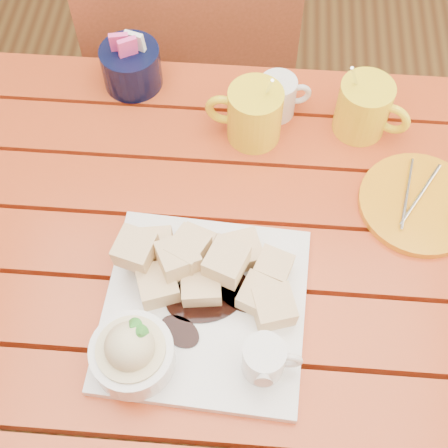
# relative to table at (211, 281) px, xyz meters

# --- Properties ---
(ground) EXTENTS (5.00, 5.00, 0.00)m
(ground) POSITION_rel_table_xyz_m (0.00, -0.00, -0.64)
(ground) COLOR #553118
(ground) RESTS_ON ground
(table) EXTENTS (1.20, 0.79, 0.75)m
(table) POSITION_rel_table_xyz_m (0.00, 0.00, 0.00)
(table) COLOR #A93315
(table) RESTS_ON ground
(dessert_plate) EXTENTS (0.30, 0.30, 0.12)m
(dessert_plate) POSITION_rel_table_xyz_m (-0.02, -0.11, 0.14)
(dessert_plate) COLOR white
(dessert_plate) RESTS_ON table
(coffee_mug_left) EXTENTS (0.13, 0.09, 0.15)m
(coffee_mug_left) POSITION_rel_table_xyz_m (0.05, 0.24, 0.16)
(coffee_mug_left) COLOR yellow
(coffee_mug_left) RESTS_ON table
(coffee_mug_right) EXTENTS (0.12, 0.09, 0.15)m
(coffee_mug_right) POSITION_rel_table_xyz_m (0.24, 0.26, 0.16)
(coffee_mug_right) COLOR yellow
(coffee_mug_right) RESTS_ON table
(cream_pitcher) EXTENTS (0.09, 0.08, 0.08)m
(cream_pitcher) POSITION_rel_table_xyz_m (0.09, 0.29, 0.15)
(cream_pitcher) COLOR white
(cream_pitcher) RESTS_ON table
(sugar_caddy) EXTENTS (0.11, 0.11, 0.12)m
(sugar_caddy) POSITION_rel_table_xyz_m (-0.17, 0.34, 0.15)
(sugar_caddy) COLOR black
(sugar_caddy) RESTS_ON table
(orange_saucer) EXTENTS (0.19, 0.19, 0.02)m
(orange_saucer) POSITION_rel_table_xyz_m (0.33, 0.11, 0.11)
(orange_saucer) COLOR orange
(orange_saucer) RESTS_ON table
(chair_far) EXTENTS (0.54, 0.54, 0.95)m
(chair_far) POSITION_rel_table_xyz_m (-0.11, 0.63, -0.11)
(chair_far) COLOR brown
(chair_far) RESTS_ON ground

